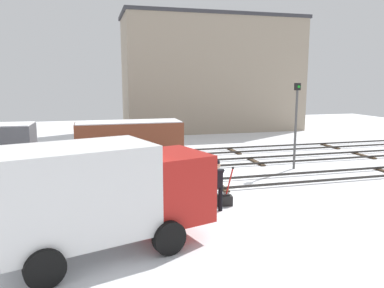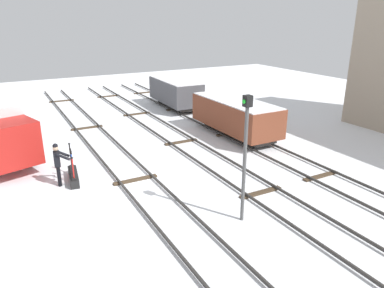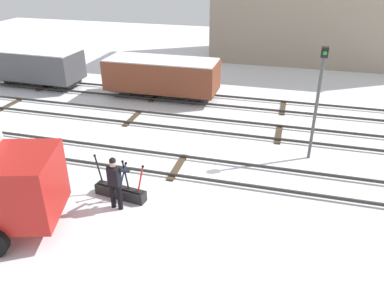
# 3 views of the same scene
# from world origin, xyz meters

# --- Properties ---
(ground_plane) EXTENTS (60.00, 60.00, 0.00)m
(ground_plane) POSITION_xyz_m (0.00, 0.00, 0.00)
(ground_plane) COLOR white
(track_main_line) EXTENTS (44.00, 1.94, 0.18)m
(track_main_line) POSITION_xyz_m (0.00, 0.00, 0.11)
(track_main_line) COLOR #2D2B28
(track_main_line) RESTS_ON ground_plane
(track_siding_near) EXTENTS (44.00, 1.94, 0.18)m
(track_siding_near) POSITION_xyz_m (0.00, 3.98, 0.11)
(track_siding_near) COLOR #2D2B28
(track_siding_near) RESTS_ON ground_plane
(track_siding_far) EXTENTS (44.00, 1.94, 0.18)m
(track_siding_far) POSITION_xyz_m (0.00, 7.32, 0.11)
(track_siding_far) COLOR #2D2B28
(track_siding_far) RESTS_ON ground_plane
(switch_lever_frame) EXTENTS (1.87, 0.59, 1.44)m
(switch_lever_frame) POSITION_xyz_m (-1.26, -2.33, 0.25)
(switch_lever_frame) COLOR black
(switch_lever_frame) RESTS_ON ground_plane
(rail_worker) EXTENTS (0.60, 0.70, 1.83)m
(rail_worker) POSITION_xyz_m (-1.12, -2.89, 1.05)
(rail_worker) COLOR black
(rail_worker) RESTS_ON ground_plane
(delivery_truck) EXTENTS (5.86, 3.66, 2.89)m
(delivery_truck) POSITION_xyz_m (-4.93, -5.06, 1.62)
(delivery_truck) COLOR #B21E19
(delivery_truck) RESTS_ON ground_plane
(signal_post) EXTENTS (0.24, 0.32, 4.38)m
(signal_post) POSITION_xyz_m (4.79, 2.13, 2.64)
(signal_post) COLOR #4C4C4C
(signal_post) RESTS_ON ground_plane
(apartment_building) EXTENTS (16.24, 6.13, 10.20)m
(apartment_building) POSITION_xyz_m (5.62, 18.49, 5.11)
(apartment_building) COLOR gray
(apartment_building) RESTS_ON ground_plane
(freight_car_back_track) EXTENTS (6.14, 2.30, 2.15)m
(freight_car_back_track) POSITION_xyz_m (-3.13, 7.32, 1.26)
(freight_car_back_track) COLOR #2D2B28
(freight_car_back_track) RESTS_ON ground_plane
(perched_bird_roof_left) EXTENTS (0.26, 0.26, 0.13)m
(perched_bird_roof_left) POSITION_xyz_m (2.65, 20.81, 10.26)
(perched_bird_roof_left) COLOR #514C47
(perched_bird_roof_left) RESTS_ON apartment_building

